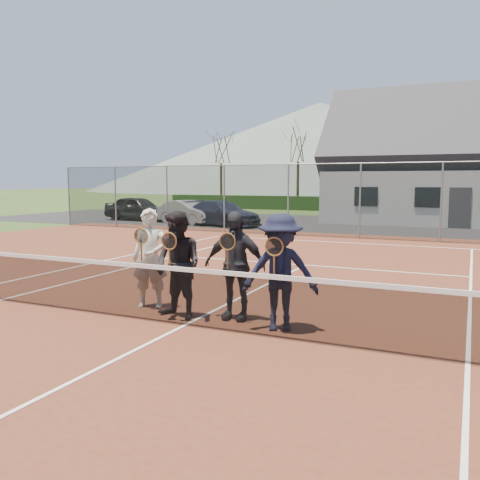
% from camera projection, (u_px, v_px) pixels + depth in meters
% --- Properties ---
extents(ground, '(220.00, 220.00, 0.00)m').
position_uv_depth(ground, '(385.00, 226.00, 26.11)').
color(ground, '#2C4518').
rests_on(ground, ground).
extents(court_surface, '(30.00, 30.00, 0.02)m').
position_uv_depth(court_surface, '(184.00, 327.00, 8.05)').
color(court_surface, '#562819').
rests_on(court_surface, ground).
extents(tarmac_carpark, '(40.00, 12.00, 0.01)m').
position_uv_depth(tarmac_carpark, '(310.00, 223.00, 27.77)').
color(tarmac_carpark, black).
rests_on(tarmac_carpark, ground).
extents(hedge_row, '(40.00, 1.20, 1.10)m').
position_uv_depth(hedge_row, '(411.00, 205.00, 36.87)').
color(hedge_row, '#183210').
rests_on(hedge_row, ground).
extents(hill_west, '(110.00, 110.00, 18.00)m').
position_uv_depth(hill_west, '(319.00, 148.00, 103.12)').
color(hill_west, '#54645A').
rests_on(hill_west, ground).
extents(car_a, '(4.28, 1.97, 1.42)m').
position_uv_depth(car_a, '(138.00, 208.00, 29.69)').
color(car_a, black).
rests_on(car_a, ground).
extents(car_b, '(4.05, 2.50, 1.26)m').
position_uv_depth(car_b, '(188.00, 212.00, 27.30)').
color(car_b, gray).
rests_on(car_b, ground).
extents(car_c, '(4.82, 3.14, 1.30)m').
position_uv_depth(car_c, '(222.00, 213.00, 26.04)').
color(car_c, '#181C31').
rests_on(car_c, ground).
extents(court_markings, '(11.03, 23.83, 0.01)m').
position_uv_depth(court_markings, '(184.00, 326.00, 8.05)').
color(court_markings, white).
rests_on(court_markings, court_surface).
extents(tennis_net, '(11.68, 0.08, 1.10)m').
position_uv_depth(tennis_net, '(184.00, 294.00, 7.99)').
color(tennis_net, slate).
rests_on(tennis_net, ground).
extents(perimeter_fence, '(30.07, 0.07, 3.02)m').
position_uv_depth(perimeter_fence, '(360.00, 201.00, 20.06)').
color(perimeter_fence, slate).
rests_on(perimeter_fence, ground).
extents(clubhouse, '(15.60, 8.20, 7.70)m').
position_uv_depth(clubhouse, '(474.00, 150.00, 27.59)').
color(clubhouse, silver).
rests_on(clubhouse, ground).
extents(tree_a, '(3.20, 3.20, 7.77)m').
position_uv_depth(tree_a, '(221.00, 140.00, 43.80)').
color(tree_a, '#382614').
rests_on(tree_a, ground).
extents(tree_b, '(3.20, 3.20, 7.77)m').
position_uv_depth(tree_b, '(298.00, 137.00, 40.90)').
color(tree_b, '#382114').
rests_on(tree_b, ground).
extents(tree_c, '(3.20, 3.20, 7.77)m').
position_uv_depth(tree_c, '(445.00, 132.00, 36.34)').
color(tree_c, '#372714').
rests_on(tree_c, ground).
extents(player_a, '(0.76, 0.61, 1.80)m').
position_uv_depth(player_a, '(150.00, 258.00, 9.18)').
color(player_a, beige).
rests_on(player_a, court_surface).
extents(player_b, '(1.00, 0.86, 1.80)m').
position_uv_depth(player_b, '(178.00, 265.00, 8.42)').
color(player_b, black).
rests_on(player_b, court_surface).
extents(player_c, '(1.09, 0.55, 1.80)m').
position_uv_depth(player_c, '(235.00, 265.00, 8.38)').
color(player_c, '#25252A').
rests_on(player_c, court_surface).
extents(player_d, '(1.32, 1.04, 1.80)m').
position_uv_depth(player_d, '(280.00, 272.00, 7.75)').
color(player_d, black).
rests_on(player_d, court_surface).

